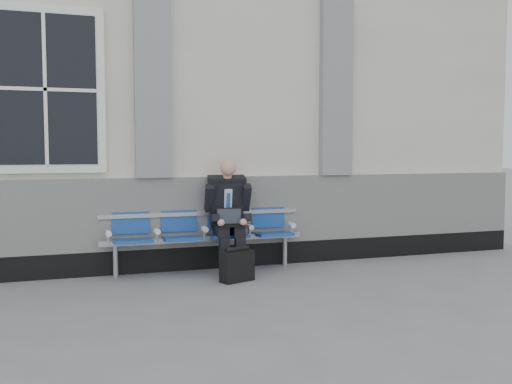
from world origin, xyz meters
name	(u,v)px	position (x,y,z in m)	size (l,w,h in m)	color
ground	(6,315)	(0.00, 0.00, 0.00)	(70.00, 70.00, 0.00)	slate
station_building	(24,104)	(-0.02, 3.47, 2.22)	(14.40, 4.40, 4.49)	beige
bench	(204,228)	(2.20, 1.32, 0.55)	(2.60, 0.47, 0.91)	#9EA0A3
businessman	(228,211)	(2.49, 1.19, 0.77)	(0.59, 0.80, 1.43)	black
briefcase	(237,265)	(2.45, 0.64, 0.19)	(0.44, 0.30, 0.41)	black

